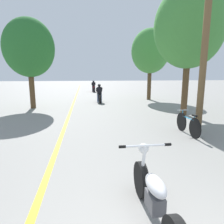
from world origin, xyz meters
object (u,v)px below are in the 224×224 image
Objects in this scene: roadside_tree_right_near at (189,28)px; motorcycle_foreground at (154,197)px; roadside_tree_left at (29,48)px; motorcycle_rider_far at (94,87)px; motorcycle_rider_lead at (99,95)px; utility_pole at (205,46)px; bicycle_parked at (188,124)px; roadside_tree_right_far at (150,51)px.

roadside_tree_right_near is 3.16× the size of motorcycle_foreground.
roadside_tree_left reaches higher than motorcycle_rider_far.
roadside_tree_right_near is at bearing -52.37° from motorcycle_rider_lead.
motorcycle_foreground is at bearing -90.32° from motorcycle_rider_far.
motorcycle_rider_lead is 8.97m from motorcycle_rider_far.
roadside_tree_left is at bearing -111.37° from motorcycle_rider_far.
utility_pole is at bearing -68.83° from motorcycle_rider_lead.
bicycle_parked is at bearing -81.76° from motorcycle_rider_far.
roadside_tree_left is 5.75m from motorcycle_rider_lead.
motorcycle_foreground is (-4.40, -13.70, -3.51)m from roadside_tree_right_far.
motorcycle_foreground is 0.96× the size of motorcycle_rider_lead.
roadside_tree_right_near is 3.04× the size of motorcycle_rider_lead.
roadside_tree_left is 2.67× the size of motorcycle_rider_far.
roadside_tree_right_near is 3.16× the size of motorcycle_rider_far.
bicycle_parked is (6.87, -6.56, -3.28)m from roadside_tree_left.
utility_pole reaches higher than roadside_tree_right_far.
roadside_tree_right_far is 9.61m from motorcycle_rider_far.
utility_pole is 6.16m from motorcycle_foreground.
roadside_tree_right_near is at bearing 64.87° from bicycle_parked.
motorcycle_foreground is at bearing -68.29° from roadside_tree_left.
roadside_tree_left is at bearing 159.10° from roadside_tree_right_near.
motorcycle_rider_lead is (-3.18, 8.21, -2.59)m from utility_pole.
roadside_tree_right_near is at bearing -91.44° from roadside_tree_right_far.
roadside_tree_right_near is 1.18× the size of roadside_tree_left.
motorcycle_foreground is (-4.24, -7.33, -3.97)m from roadside_tree_right_near.
utility_pole is at bearing -96.55° from roadside_tree_right_far.
roadside_tree_right_near is at bearing -20.90° from roadside_tree_left.
utility_pole is at bearing -107.26° from roadside_tree_right_near.
motorcycle_rider_lead is at bearing 111.17° from utility_pole.
roadside_tree_left is 2.57× the size of motorcycle_rider_lead.
roadside_tree_right_near is 9.06m from roadside_tree_left.
roadside_tree_left reaches higher than bicycle_parked.
roadside_tree_left is 12.27m from motorcycle_rider_far.
bicycle_parked is (-1.57, -3.34, -4.00)m from roadside_tree_right_near.
roadside_tree_left is 11.82m from motorcycle_foreground.
utility_pole is 3.30m from roadside_tree_right_near.
bicycle_parked is (2.52, -8.64, -0.15)m from motorcycle_rider_lead.
motorcycle_rider_far is at bearing 68.63° from roadside_tree_left.
motorcycle_foreground is at bearing -90.68° from motorcycle_rider_lead.
utility_pole is 3.00× the size of motorcycle_rider_far.
motorcycle_rider_lead reaches higher than bicycle_parked.
motorcycle_rider_far is (4.32, 11.05, -3.13)m from roadside_tree_left.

